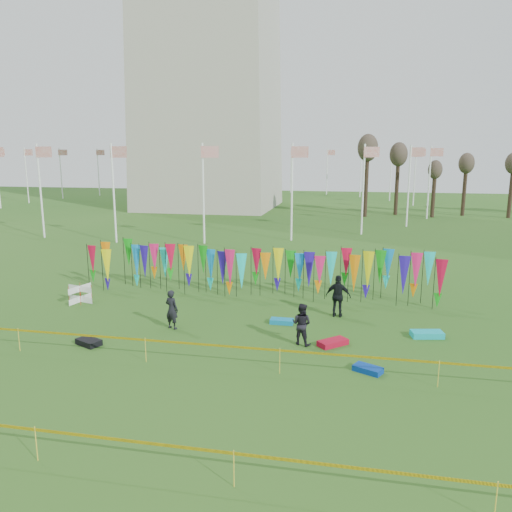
% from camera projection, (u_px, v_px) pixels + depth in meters
% --- Properties ---
extents(ground, '(160.00, 160.00, 0.00)m').
position_uv_depth(ground, '(212.00, 345.00, 19.15)').
color(ground, '#245417').
rests_on(ground, ground).
extents(flagpole_ring, '(57.40, 56.16, 8.00)m').
position_uv_depth(flagpole_ring, '(212.00, 177.00, 67.12)').
color(flagpole_ring, white).
rests_on(flagpole_ring, ground).
extents(banner_row, '(18.64, 0.64, 2.48)m').
position_uv_depth(banner_row, '(255.00, 265.00, 25.56)').
color(banner_row, black).
rests_on(banner_row, ground).
extents(caution_tape_near, '(26.00, 0.02, 0.90)m').
position_uv_depth(caution_tape_near, '(188.00, 344.00, 17.10)').
color(caution_tape_near, yellow).
rests_on(caution_tape_near, ground).
extents(caution_tape_far, '(26.00, 0.02, 0.90)m').
position_uv_depth(caution_tape_far, '(104.00, 439.00, 11.42)').
color(caution_tape_far, yellow).
rests_on(caution_tape_far, ground).
extents(box_kite, '(0.76, 0.76, 0.85)m').
position_uv_depth(box_kite, '(80.00, 294.00, 24.51)').
color(box_kite, red).
rests_on(box_kite, ground).
extents(person_left, '(0.72, 0.62, 1.67)m').
position_uv_depth(person_left, '(172.00, 309.00, 20.75)').
color(person_left, black).
rests_on(person_left, ground).
extents(person_mid, '(0.91, 0.72, 1.63)m').
position_uv_depth(person_mid, '(302.00, 324.00, 19.03)').
color(person_mid, black).
rests_on(person_mid, ground).
extents(person_right, '(1.16, 0.72, 1.91)m').
position_uv_depth(person_right, '(338.00, 296.00, 22.24)').
color(person_right, black).
rests_on(person_right, ground).
extents(kite_bag_turquoise, '(1.00, 0.50, 0.20)m').
position_uv_depth(kite_bag_turquoise, '(282.00, 321.00, 21.50)').
color(kite_bag_turquoise, '#0C81BA').
rests_on(kite_bag_turquoise, ground).
extents(kite_bag_blue, '(1.06, 0.86, 0.20)m').
position_uv_depth(kite_bag_blue, '(368.00, 369.00, 16.74)').
color(kite_bag_blue, '#09379C').
rests_on(kite_bag_blue, ground).
extents(kite_bag_red, '(1.22, 1.18, 0.21)m').
position_uv_depth(kite_bag_red, '(333.00, 343.00, 19.06)').
color(kite_bag_red, '#B40C26').
rests_on(kite_bag_red, ground).
extents(kite_bag_black, '(1.12, 0.92, 0.22)m').
position_uv_depth(kite_bag_black, '(89.00, 342.00, 19.11)').
color(kite_bag_black, black).
rests_on(kite_bag_black, ground).
extents(kite_bag_teal, '(1.33, 0.83, 0.24)m').
position_uv_depth(kite_bag_teal, '(427.00, 334.00, 19.92)').
color(kite_bag_teal, '#0DB7C3').
rests_on(kite_bag_teal, ground).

